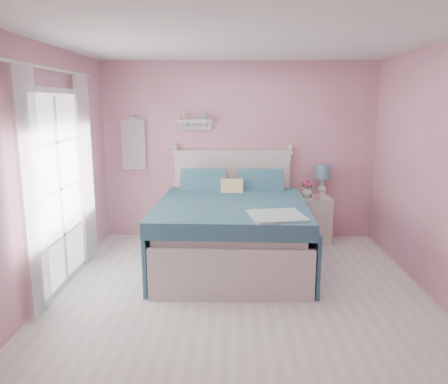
{
  "coord_description": "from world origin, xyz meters",
  "views": [
    {
      "loc": [
        -0.08,
        -4.2,
        2.0
      ],
      "look_at": [
        -0.2,
        1.2,
        0.9
      ],
      "focal_mm": 35.0,
      "sensor_mm": 36.0,
      "label": 1
    }
  ],
  "objects_px": {
    "bed": "(232,230)",
    "teacup": "(316,196)",
    "vase": "(307,191)",
    "nightstand": "(314,219)",
    "table_lamp": "(323,174)"
  },
  "relations": [
    {
      "from": "nightstand",
      "to": "teacup",
      "type": "distance_m",
      "value": 0.4
    },
    {
      "from": "teacup",
      "to": "table_lamp",
      "type": "bearing_deg",
      "value": 62.09
    },
    {
      "from": "vase",
      "to": "bed",
      "type": "bearing_deg",
      "value": -140.79
    },
    {
      "from": "bed",
      "to": "teacup",
      "type": "xyz_separation_m",
      "value": [
        1.19,
        0.75,
        0.28
      ]
    },
    {
      "from": "nightstand",
      "to": "vase",
      "type": "distance_m",
      "value": 0.43
    },
    {
      "from": "table_lamp",
      "to": "teacup",
      "type": "relative_size",
      "value": 4.38
    },
    {
      "from": "bed",
      "to": "teacup",
      "type": "height_order",
      "value": "bed"
    },
    {
      "from": "bed",
      "to": "nightstand",
      "type": "xyz_separation_m",
      "value": [
        1.2,
        0.89,
        -0.1
      ]
    },
    {
      "from": "nightstand",
      "to": "teacup",
      "type": "xyz_separation_m",
      "value": [
        -0.02,
        -0.15,
        0.37
      ]
    },
    {
      "from": "nightstand",
      "to": "table_lamp",
      "type": "relative_size",
      "value": 1.44
    },
    {
      "from": "nightstand",
      "to": "table_lamp",
      "type": "distance_m",
      "value": 0.67
    },
    {
      "from": "nightstand",
      "to": "vase",
      "type": "relative_size",
      "value": 3.86
    },
    {
      "from": "bed",
      "to": "nightstand",
      "type": "bearing_deg",
      "value": 38.12
    },
    {
      "from": "bed",
      "to": "nightstand",
      "type": "relative_size",
      "value": 3.47
    },
    {
      "from": "vase",
      "to": "teacup",
      "type": "height_order",
      "value": "vase"
    }
  ]
}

